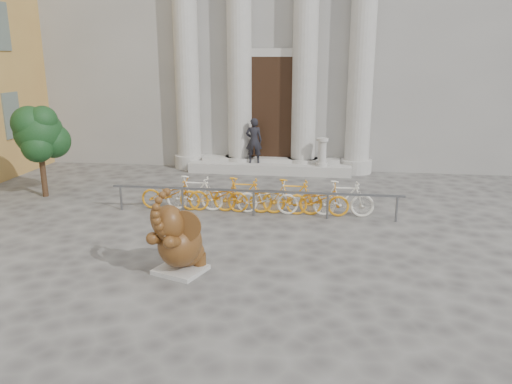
# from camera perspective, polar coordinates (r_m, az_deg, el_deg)

# --- Properties ---
(ground) EXTENTS (80.00, 80.00, 0.00)m
(ground) POSITION_cam_1_polar(r_m,az_deg,el_deg) (10.00, -4.56, -9.85)
(ground) COLOR #474442
(ground) RESTS_ON ground
(classical_building) EXTENTS (22.00, 10.70, 12.00)m
(classical_building) POSITION_cam_1_polar(r_m,az_deg,el_deg) (23.90, 3.29, 19.50)
(classical_building) COLOR gray
(classical_building) RESTS_ON ground
(entrance_steps) EXTENTS (6.00, 1.20, 0.36)m
(entrance_steps) POSITION_cam_1_polar(r_m,az_deg,el_deg) (18.78, 1.60, 2.84)
(entrance_steps) COLOR #A8A59E
(entrance_steps) RESTS_ON ground
(elephant_statue) EXTENTS (1.22, 1.45, 1.83)m
(elephant_statue) POSITION_cam_1_polar(r_m,az_deg,el_deg) (10.10, -8.84, -5.62)
(elephant_statue) COLOR #A8A59E
(elephant_statue) RESTS_ON ground
(bike_rack) EXTENTS (8.00, 0.53, 1.00)m
(bike_rack) POSITION_cam_1_polar(r_m,az_deg,el_deg) (13.81, -0.18, -0.40)
(bike_rack) COLOR slate
(bike_rack) RESTS_ON ground
(tree) EXTENTS (1.62, 1.48, 2.82)m
(tree) POSITION_cam_1_polar(r_m,az_deg,el_deg) (16.48, -23.53, 6.12)
(tree) COLOR #332114
(tree) RESTS_ON ground
(pedestrian) EXTENTS (0.66, 0.49, 1.68)m
(pedestrian) POSITION_cam_1_polar(r_m,az_deg,el_deg) (18.57, -0.25, 5.90)
(pedestrian) COLOR black
(pedestrian) RESTS_ON entrance_steps
(balustrade_post) EXTENTS (0.42, 0.42, 1.02)m
(balustrade_post) POSITION_cam_1_polar(r_m,az_deg,el_deg) (18.24, 7.57, 4.42)
(balustrade_post) COLOR #A8A59E
(balustrade_post) RESTS_ON entrance_steps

